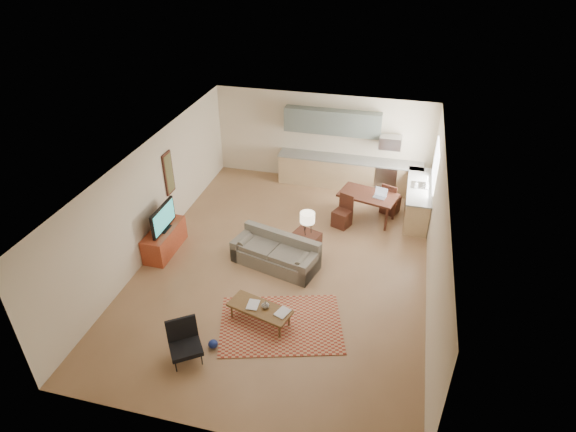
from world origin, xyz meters
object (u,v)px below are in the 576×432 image
(armchair, at_px, (185,344))
(sofa, at_px, (275,252))
(coffee_table, at_px, (260,315))
(console_table, at_px, (307,245))
(dining_table, at_px, (367,206))
(tv_credenza, at_px, (165,240))

(armchair, bearing_deg, sofa, 40.17)
(coffee_table, relative_size, armchair, 1.72)
(coffee_table, bearing_deg, armchair, -114.06)
(sofa, distance_m, console_table, 0.79)
(console_table, height_order, dining_table, dining_table)
(sofa, height_order, armchair, armchair)
(coffee_table, bearing_deg, sofa, 111.69)
(coffee_table, distance_m, armchair, 1.63)
(coffee_table, xyz_separation_m, armchair, (-1.04, -1.25, 0.18))
(coffee_table, xyz_separation_m, tv_credenza, (-2.96, 1.78, 0.12))
(sofa, relative_size, armchair, 2.79)
(armchair, relative_size, console_table, 1.06)
(sofa, relative_size, dining_table, 1.40)
(tv_credenza, xyz_separation_m, console_table, (3.41, 0.56, 0.04))
(armchair, distance_m, console_table, 3.88)
(tv_credenza, bearing_deg, dining_table, 30.23)
(sofa, bearing_deg, armchair, -89.76)
(armchair, bearing_deg, coffee_table, 15.43)
(tv_credenza, bearing_deg, sofa, 2.18)
(sofa, distance_m, armchair, 3.24)
(armchair, height_order, console_table, armchair)
(sofa, distance_m, coffee_table, 1.90)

